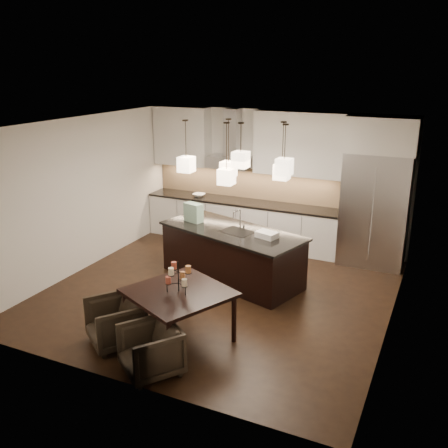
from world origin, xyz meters
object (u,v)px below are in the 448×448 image
at_px(dining_table, 180,315).
at_px(armchair_right, 150,350).
at_px(island_body, 232,256).
at_px(armchair_left, 115,322).
at_px(refrigerator, 375,210).

distance_m(dining_table, armchair_right, 0.85).
bearing_deg(island_body, dining_table, -68.44).
distance_m(island_body, dining_table, 2.19).
height_order(island_body, armchair_left, island_body).
bearing_deg(dining_table, island_body, 119.58).
bearing_deg(refrigerator, dining_table, -116.17).
height_order(island_body, armchair_right, island_body).
xyz_separation_m(refrigerator, island_body, (-2.13, -1.79, -0.63)).
distance_m(refrigerator, armchair_right, 5.22).
xyz_separation_m(island_body, armchair_right, (0.25, -3.02, -0.13)).
relative_size(refrigerator, armchair_left, 2.99).
relative_size(island_body, armchair_right, 3.64).
relative_size(refrigerator, dining_table, 1.75).
xyz_separation_m(refrigerator, armchair_left, (-2.69, -4.44, -0.75)).
xyz_separation_m(dining_table, armchair_left, (-0.74, -0.47, -0.04)).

